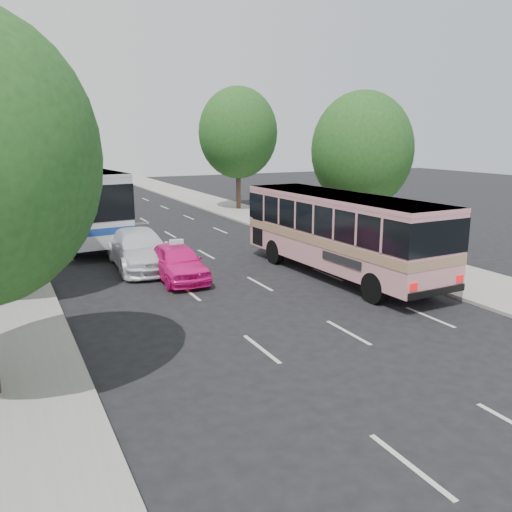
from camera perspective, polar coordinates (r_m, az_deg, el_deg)
ground at (r=17.67m, az=3.22°, el=-6.47°), size 120.00×120.00×0.00m
sidewalk_right at (r=38.79m, az=-0.12°, el=4.20°), size 4.00×90.00×0.12m
tree_right_near at (r=28.17m, az=11.32°, el=11.26°), size 5.10×5.10×7.95m
tree_right_far at (r=42.19m, az=-1.78°, el=13.14°), size 6.00×6.00×9.35m
pink_bus at (r=22.50m, az=8.80°, el=3.13°), size 3.24×10.78×3.40m
pink_taxi at (r=22.14m, az=-8.31°, el=-0.63°), size 1.83×4.39×1.49m
white_pickup at (r=24.48m, az=-12.14°, el=0.71°), size 2.58×5.81×1.66m
tour_coach_front at (r=31.94m, az=-19.23°, el=5.94°), size 4.36×13.69×4.03m
tour_coach_rear at (r=47.99m, az=-22.73°, el=7.32°), size 3.13×11.82×3.50m
taxi_roof_sign at (r=21.97m, az=-8.37°, el=1.49°), size 0.55×0.19×0.18m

